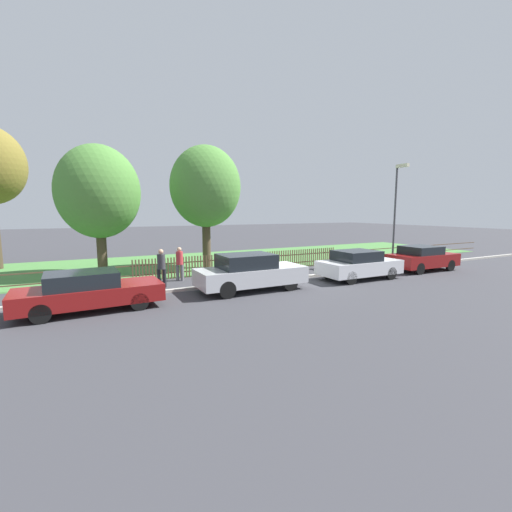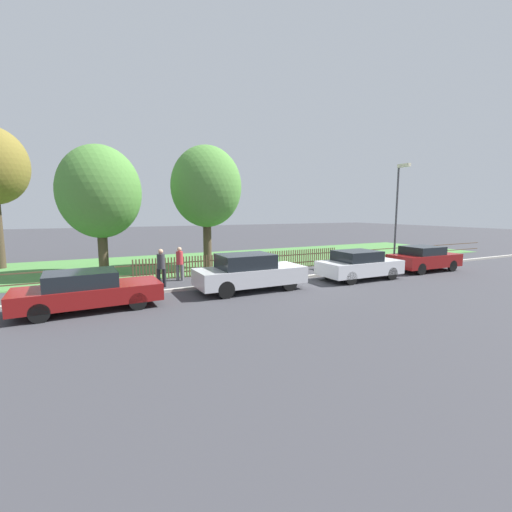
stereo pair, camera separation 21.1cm
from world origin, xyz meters
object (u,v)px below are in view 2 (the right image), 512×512
Objects in this scene: parked_car_red_compact at (424,258)px; covered_motorcycle at (232,266)px; parked_car_black_saloon at (249,272)px; street_lamp at (398,203)px; tree_mid_park at (206,187)px; pedestrian_near_fence at (180,262)px; parked_car_silver_hatchback at (87,290)px; parked_car_navy_estate at (359,265)px; tree_behind_motorcycle at (100,192)px; pedestrian_by_lamp at (161,266)px.

parked_car_red_compact is 10.43m from covered_motorcycle.
parked_car_black_saloon is 10.61m from street_lamp.
pedestrian_near_fence is at bearing -128.25° from tree_mid_park.
parked_car_silver_hatchback is at bearing -178.45° from parked_car_red_compact.
parked_car_red_compact is at bearing -31.76° from tree_mid_park.
parked_car_black_saloon reaches higher than parked_car_silver_hatchback.
parked_car_navy_estate reaches higher than parked_car_silver_hatchback.
parked_car_navy_estate reaches higher than covered_motorcycle.
street_lamp reaches higher than parked_car_red_compact.
pedestrian_near_fence is at bearing 39.16° from parked_car_silver_hatchback.
tree_behind_motorcycle is 1.12× the size of street_lamp.
pedestrian_by_lamp is at bearing 144.17° from parked_car_black_saloon.
tree_mid_park is at bearing 129.95° from parked_car_navy_estate.
tree_behind_motorcycle is (-5.53, 3.84, 3.56)m from covered_motorcycle.
pedestrian_by_lamp reaches higher than parked_car_silver_hatchback.
pedestrian_near_fence is (3.09, -3.42, -3.27)m from tree_behind_motorcycle.
pedestrian_by_lamp is (-13.52, 2.25, 0.23)m from parked_car_red_compact.
tree_mid_park is at bearing 87.06° from parked_car_black_saloon.
street_lamp is at bearing -9.04° from covered_motorcycle.
pedestrian_near_fence is 1.49m from pedestrian_by_lamp.
pedestrian_near_fence is at bearing 155.91° from parked_car_navy_estate.
parked_car_black_saloon is 2.88m from covered_motorcycle.
parked_car_silver_hatchback is 1.15× the size of parked_car_red_compact.
covered_motorcycle is 7.62m from tree_behind_motorcycle.
parked_car_black_saloon reaches higher than covered_motorcycle.
pedestrian_near_fence reaches higher than parked_car_silver_hatchback.
parked_car_navy_estate is 9.08m from pedestrian_by_lamp.
parked_car_black_saloon is 2.73× the size of pedestrian_by_lamp.
parked_car_silver_hatchback is at bearing 56.27° from pedestrian_by_lamp.
street_lamp is at bearing 3.89° from parked_car_silver_hatchback.
covered_motorcycle is at bearing 165.07° from parked_car_red_compact.
tree_behind_motorcycle reaches higher than pedestrian_by_lamp.
parked_car_navy_estate is 2.54× the size of pedestrian_near_fence.
parked_car_black_saloon is 1.14× the size of parked_car_red_compact.
street_lamp reaches higher than parked_car_black_saloon.
parked_car_red_compact is 2.17× the size of covered_motorcycle.
pedestrian_near_fence is (-2.44, 0.42, 0.30)m from covered_motorcycle.
tree_mid_park reaches higher than pedestrian_by_lamp.
pedestrian_by_lamp reaches higher than parked_car_navy_estate.
parked_car_silver_hatchback is at bearing -134.25° from tree_mid_park.
tree_behind_motorcycle is 5.88m from pedestrian_by_lamp.
tree_mid_park is at bearing 154.42° from street_lamp.
pedestrian_near_fence reaches higher than covered_motorcycle.
parked_car_red_compact is (4.78, 0.20, -0.01)m from parked_car_navy_estate.
tree_mid_park reaches higher than parked_car_red_compact.
pedestrian_near_fence is at bearing 166.28° from parked_car_red_compact.
street_lamp reaches higher than parked_car_silver_hatchback.
parked_car_black_saloon is 3.80m from pedestrian_by_lamp.
tree_behind_motorcycle is at bearing 157.74° from parked_car_red_compact.
parked_car_red_compact is 12.90m from pedestrian_near_fence.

